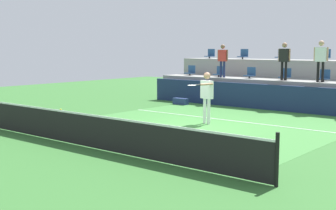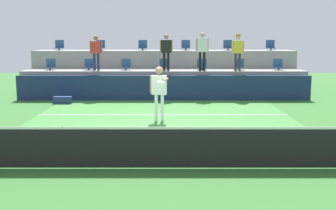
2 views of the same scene
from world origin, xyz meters
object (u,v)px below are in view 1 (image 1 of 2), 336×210
stadium_chair_upper_left (243,55)px  stadium_chair_upper_mid_right (325,56)px  stadium_chair_lower_center (286,75)px  spectator_leaning_on_rail (321,57)px  stadium_chair_lower_mid_right (324,77)px  equipment_bag (181,101)px  spectator_in_grey (223,58)px  tennis_ball (61,110)px  spectator_in_white (284,58)px  stadium_chair_upper_far_left (210,54)px  stadium_chair_upper_mid_left (281,55)px  stadium_chair_lower_far_left (191,71)px  tennis_player (206,92)px  stadium_chair_lower_mid_left (250,74)px  stadium_chair_lower_left (220,72)px

stadium_chair_upper_left → stadium_chair_upper_mid_right: same height
stadium_chair_lower_center → spectator_leaning_on_rail: spectator_leaning_on_rail is taller
stadium_chair_lower_mid_right → equipment_bag: bearing=-160.2°
spectator_in_grey → equipment_bag: spectator_in_grey is taller
spectator_leaning_on_rail → tennis_ball: (-3.92, -10.33, -1.48)m
spectator_in_white → tennis_ball: spectator_in_white is taller
stadium_chair_upper_far_left → stadium_chair_upper_mid_left: size_ratio=1.00×
stadium_chair_lower_far_left → tennis_player: bearing=-49.2°
stadium_chair_lower_mid_left → stadium_chair_upper_mid_left: bearing=69.1°
spectator_in_grey → spectator_in_white: (3.20, 0.00, 0.05)m
stadium_chair_lower_far_left → stadium_chair_upper_mid_left: size_ratio=1.00×
stadium_chair_lower_far_left → stadium_chair_lower_left: same height
stadium_chair_upper_mid_right → tennis_ball: bearing=-104.6°
stadium_chair_upper_far_left → spectator_in_white: bearing=-21.9°
stadium_chair_lower_far_left → stadium_chair_lower_center: bearing=0.0°
stadium_chair_upper_mid_left → spectator_in_white: (1.20, -2.18, -0.07)m
stadium_chair_lower_mid_left → tennis_ball: 10.74m
stadium_chair_upper_mid_left → spectator_in_grey: bearing=-132.5°
stadium_chair_lower_left → tennis_ball: stadium_chair_lower_left is taller
tennis_player → stadium_chair_upper_far_left: bearing=123.7°
stadium_chair_upper_mid_right → tennis_player: bearing=-98.7°
stadium_chair_lower_mid_right → spectator_in_grey: bearing=-175.5°
spectator_in_white → spectator_leaning_on_rail: 1.64m
stadium_chair_lower_center → stadium_chair_upper_left: size_ratio=1.00×
stadium_chair_lower_left → spectator_leaning_on_rail: spectator_leaning_on_rail is taller
stadium_chair_upper_far_left → stadium_chair_upper_mid_right: bearing=0.0°
stadium_chair_lower_far_left → equipment_bag: bearing=-64.4°
stadium_chair_upper_left → spectator_in_grey: 2.19m
stadium_chair_lower_left → stadium_chair_upper_far_left: 2.69m
spectator_in_white → stadium_chair_lower_mid_right: bearing=13.0°
stadium_chair_upper_far_left → tennis_ball: bearing=-75.9°
spectator_in_white → tennis_ball: bearing=-102.5°
spectator_in_grey → equipment_bag: bearing=-123.1°
stadium_chair_lower_mid_left → spectator_in_grey: 1.56m
stadium_chair_upper_far_left → tennis_ball: 12.99m
stadium_chair_upper_far_left → tennis_ball: stadium_chair_upper_far_left is taller
stadium_chair_lower_center → stadium_chair_upper_mid_left: bearing=121.5°
stadium_chair_upper_far_left → spectator_in_white: 5.84m
stadium_chair_lower_far_left → stadium_chair_upper_mid_right: stadium_chair_upper_mid_right is taller
stadium_chair_upper_left → tennis_player: size_ratio=0.28×
stadium_chair_upper_mid_left → equipment_bag: 5.53m
stadium_chair_lower_mid_right → stadium_chair_upper_mid_right: (-0.68, 1.80, 0.85)m
stadium_chair_upper_mid_right → stadium_chair_lower_center: bearing=-120.9°
stadium_chair_lower_far_left → tennis_player: (5.20, -6.02, -0.33)m
spectator_leaning_on_rail → stadium_chair_lower_mid_left: bearing=173.8°
stadium_chair_upper_far_left → stadium_chair_upper_mid_right: same height
stadium_chair_lower_mid_left → spectator_in_grey: spectator_in_grey is taller
stadium_chair_lower_center → stadium_chair_upper_far_left: bearing=161.3°
stadium_chair_upper_left → spectator_in_grey: (0.14, -2.18, -0.12)m
stadium_chair_upper_mid_left → spectator_leaning_on_rail: bearing=-37.6°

